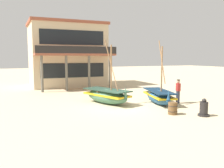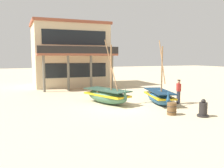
{
  "view_description": "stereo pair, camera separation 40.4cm",
  "coord_description": "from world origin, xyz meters",
  "views": [
    {
      "loc": [
        -6.52,
        -13.86,
        3.25
      ],
      "look_at": [
        0.0,
        1.0,
        1.4
      ],
      "focal_mm": 37.84,
      "sensor_mm": 36.0,
      "label": 1
    },
    {
      "loc": [
        -6.14,
        -14.02,
        3.25
      ],
      "look_at": [
        0.0,
        1.0,
        1.4
      ],
      "focal_mm": 37.84,
      "sensor_mm": 36.0,
      "label": 2
    }
  ],
  "objects": [
    {
      "name": "capstan_winch",
      "position": [
        3.28,
        -4.18,
        0.39
      ],
      "size": [
        0.63,
        0.63,
        0.99
      ],
      "color": "black",
      "rests_on": "ground"
    },
    {
      "name": "harbor_building_main",
      "position": [
        -0.28,
        13.33,
        3.57
      ],
      "size": [
        8.34,
        8.09,
        7.12
      ],
      "color": "beige",
      "rests_on": "ground"
    },
    {
      "name": "wooden_barrel",
      "position": [
        1.94,
        -3.19,
        0.35
      ],
      "size": [
        0.56,
        0.56,
        0.7
      ],
      "color": "brown",
      "rests_on": "ground"
    },
    {
      "name": "fishing_boat_near_left",
      "position": [
        -0.28,
        1.27,
        0.57
      ],
      "size": [
        2.57,
        3.96,
        4.45
      ],
      "color": "#427056",
      "rests_on": "ground"
    },
    {
      "name": "fishing_boat_centre_large",
      "position": [
        3.08,
        -0.19,
        0.52
      ],
      "size": [
        2.16,
        3.83,
        4.41
      ],
      "color": "#23517A",
      "rests_on": "ground"
    },
    {
      "name": "ground_plane",
      "position": [
        0.0,
        0.0,
        0.0
      ],
      "size": [
        120.0,
        120.0,
        0.0
      ],
      "primitive_type": "plane",
      "color": "#CCB78E"
    },
    {
      "name": "fisherman_by_hull",
      "position": [
        4.38,
        -0.64,
        0.83
      ],
      "size": [
        0.32,
        0.41,
        1.68
      ],
      "color": "#33333D",
      "rests_on": "ground"
    }
  ]
}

